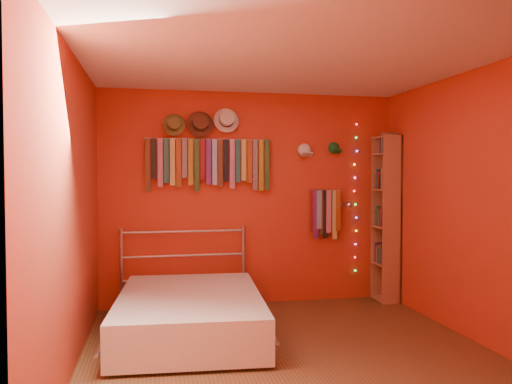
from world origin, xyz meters
TOP-DOWN VIEW (x-y plane):
  - ground at (0.00, 0.00)m, footprint 3.50×3.50m
  - back_wall at (0.00, 1.75)m, footprint 3.50×0.02m
  - right_wall at (1.75, 0.00)m, footprint 0.02×3.50m
  - left_wall at (-1.75, 0.00)m, footprint 0.02×3.50m
  - ceiling at (0.00, 0.00)m, footprint 3.50×3.50m
  - tie_rack at (-0.50, 1.68)m, footprint 1.45×0.03m
  - small_tie_rack at (0.90, 1.68)m, footprint 0.40×0.03m
  - fedora_olive at (-0.90, 1.66)m, footprint 0.26×0.14m
  - fedora_brown at (-0.61, 1.65)m, footprint 0.30×0.16m
  - fedora_white at (-0.30, 1.65)m, footprint 0.29×0.16m
  - cap_white at (0.64, 1.70)m, footprint 0.17×0.21m
  - cap_green at (1.01, 1.70)m, footprint 0.16×0.20m
  - fairy_lights at (1.30, 1.71)m, footprint 0.06×0.02m
  - reading_lamp at (1.13, 1.51)m, footprint 0.07×0.31m
  - bookshelf at (1.66, 1.53)m, footprint 0.25×0.34m
  - bed at (-0.80, 0.67)m, footprint 1.55×1.99m

SIDE VIEW (x-z plane):
  - ground at x=0.00m, z-range 0.00..0.00m
  - bed at x=-0.80m, z-range -0.25..0.69m
  - bookshelf at x=1.66m, z-range 0.02..2.02m
  - small_tie_rack at x=0.90m, z-range 0.78..1.39m
  - reading_lamp at x=1.13m, z-range 1.13..1.22m
  - fairy_lights at x=1.30m, z-range 0.33..2.16m
  - back_wall at x=0.00m, z-range 0.00..2.50m
  - right_wall at x=1.75m, z-range 0.00..2.50m
  - left_wall at x=-1.75m, z-range 0.00..2.50m
  - tie_rack at x=-0.50m, z-range 1.38..1.99m
  - cap_white at x=0.64m, z-range 1.74..1.91m
  - cap_green at x=1.01m, z-range 1.78..1.93m
  - fedora_olive at x=-0.90m, z-range 1.98..2.23m
  - fedora_brown at x=-0.61m, z-range 1.97..2.27m
  - fedora_white at x=-0.30m, z-range 2.02..2.31m
  - ceiling at x=0.00m, z-range 2.49..2.51m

